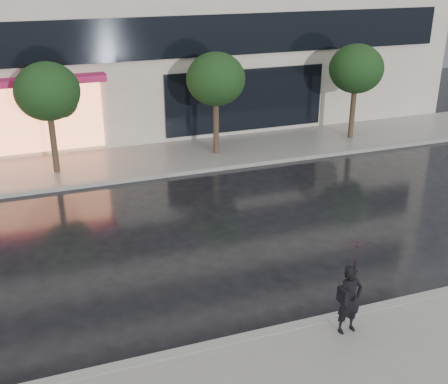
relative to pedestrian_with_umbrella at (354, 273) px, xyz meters
name	(u,v)px	position (x,y,z in m)	size (l,w,h in m)	color
ground	(236,313)	(-1.88, 1.50, -1.47)	(120.00, 120.00, 0.00)	black
sidewalk_far	(139,161)	(-1.88, 11.75, -1.41)	(60.00, 3.50, 0.12)	slate
curb_near	(254,337)	(-1.88, 0.50, -1.40)	(60.00, 0.25, 0.14)	gray
curb_far	(149,177)	(-1.88, 10.00, -1.40)	(60.00, 0.25, 0.14)	gray
tree_mid_west	(49,93)	(-4.82, 11.53, 1.45)	(2.20, 2.20, 3.99)	#33261C
tree_mid_east	(217,81)	(1.18, 11.53, 1.45)	(2.20, 2.20, 3.99)	#33261C
tree_far_east	(357,70)	(7.18, 11.53, 1.45)	(2.20, 2.20, 3.99)	#33261C
pedestrian_with_umbrella	(354,273)	(0.00, 0.00, 0.00)	(0.88, 0.89, 2.09)	black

